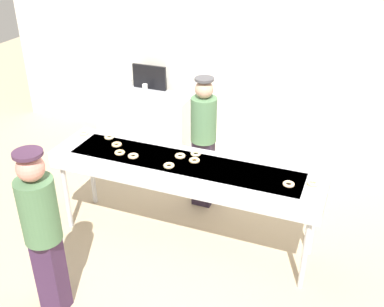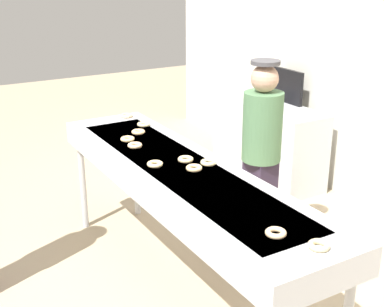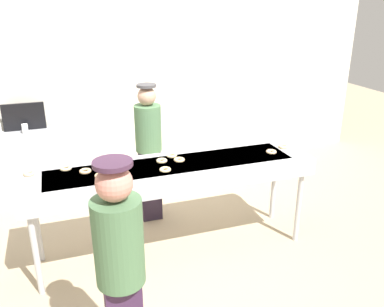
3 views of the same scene
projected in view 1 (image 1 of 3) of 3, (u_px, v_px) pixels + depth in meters
ground_plane at (185, 239)px, 5.21m from camera, size 16.00×16.00×0.00m
back_wall at (249, 46)px, 6.41m from camera, size 8.00×0.12×3.25m
fryer_conveyor at (184, 170)px, 4.77m from camera, size 2.92×0.70×1.01m
plain_donut_0 at (133, 156)px, 4.82m from camera, size 0.15×0.15×0.03m
plain_donut_1 at (196, 154)px, 4.86m from camera, size 0.14×0.14×0.03m
plain_donut_2 at (169, 166)px, 4.64m from camera, size 0.16×0.16×0.03m
plain_donut_3 at (194, 160)px, 4.74m from camera, size 0.15×0.15×0.03m
plain_donut_4 at (109, 137)px, 5.21m from camera, size 0.15×0.15×0.03m
plain_donut_5 at (84, 133)px, 5.31m from camera, size 0.15×0.15×0.03m
plain_donut_6 at (289, 184)px, 4.33m from camera, size 0.14×0.14×0.03m
plain_donut_7 at (313, 183)px, 4.35m from camera, size 0.16×0.16×0.03m
plain_donut_8 at (120, 153)px, 4.88m from camera, size 0.15×0.15×0.03m
plain_donut_9 at (180, 156)px, 4.82m from camera, size 0.14×0.14×0.03m
plain_donut_10 at (117, 145)px, 5.05m from camera, size 0.12×0.12×0.03m
worker_baker at (203, 138)px, 5.41m from camera, size 0.30×0.30×1.68m
customer_waiting at (42, 227)px, 3.88m from camera, size 0.32×0.32×1.67m
prep_counter at (145, 119)px, 7.08m from camera, size 1.46×0.52×0.87m
paper_cup_0 at (145, 88)px, 6.88m from camera, size 0.08×0.08×0.13m
paper_cup_1 at (112, 81)px, 7.18m from camera, size 0.08×0.08×0.13m
paper_cup_2 at (130, 82)px, 7.11m from camera, size 0.08×0.08×0.13m
menu_display at (149, 77)px, 6.96m from camera, size 0.55×0.04×0.37m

